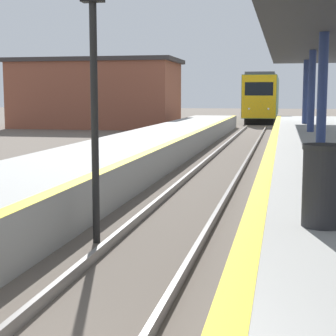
{
  "coord_description": "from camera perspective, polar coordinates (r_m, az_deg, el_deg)",
  "views": [
    {
      "loc": [
        1.99,
        -2.62,
        2.46
      ],
      "look_at": [
        -1.33,
        13.54,
        0.3
      ],
      "focal_mm": 60.0,
      "sensor_mm": 36.0,
      "label": 1
    }
  ],
  "objects": [
    {
      "name": "train",
      "position": [
        54.12,
        9.6,
        7.07
      ],
      "size": [
        2.79,
        16.97,
        4.31
      ],
      "color": "black",
      "rests_on": "ground"
    },
    {
      "name": "signal_near",
      "position": [
        9.27,
        -7.63,
        12.91
      ],
      "size": [
        0.36,
        0.31,
        4.82
      ],
      "color": "black",
      "rests_on": "ground"
    },
    {
      "name": "station_canopy",
      "position": [
        17.85,
        15.6,
        13.17
      ],
      "size": [
        3.62,
        34.32,
        3.62
      ],
      "color": "navy",
      "rests_on": "platform_right"
    },
    {
      "name": "trash_bin",
      "position": [
        6.9,
        15.55,
        -1.72
      ],
      "size": [
        0.53,
        0.53,
        0.98
      ],
      "color": "#262628",
      "rests_on": "platform_right"
    },
    {
      "name": "station_building",
      "position": [
        42.84,
        -7.32,
        7.53
      ],
      "size": [
        12.49,
        6.37,
        5.1
      ],
      "color": "brown",
      "rests_on": "ground"
    }
  ]
}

